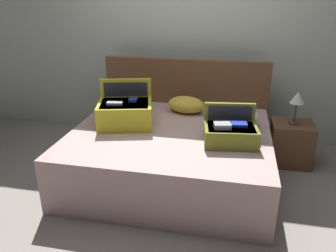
{
  "coord_description": "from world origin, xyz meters",
  "views": [
    {
      "loc": [
        0.59,
        -2.57,
        1.81
      ],
      "look_at": [
        0.0,
        0.27,
        0.63
      ],
      "focal_mm": 35.66,
      "sensor_mm": 36.0,
      "label": 1
    }
  ],
  "objects": [
    {
      "name": "ground_plane",
      "position": [
        0.0,
        0.0,
        0.0
      ],
      "size": [
        12.0,
        12.0,
        0.0
      ],
      "primitive_type": "plane",
      "color": "gray"
    },
    {
      "name": "back_wall",
      "position": [
        0.0,
        1.65,
        1.3
      ],
      "size": [
        8.0,
        0.1,
        2.6
      ],
      "primitive_type": "cube",
      "color": "#B7C1B2",
      "rests_on": "ground"
    },
    {
      "name": "bed",
      "position": [
        0.0,
        0.4,
        0.26
      ],
      "size": [
        1.93,
        1.7,
        0.53
      ],
      "primitive_type": "cube",
      "color": "#BC9993",
      "rests_on": "ground"
    },
    {
      "name": "headboard",
      "position": [
        0.0,
        1.29,
        0.53
      ],
      "size": [
        1.97,
        0.08,
        1.07
      ],
      "primitive_type": "cube",
      "color": "brown",
      "rests_on": "ground"
    },
    {
      "name": "hard_case_large",
      "position": [
        -0.49,
        0.47,
        0.67
      ],
      "size": [
        0.64,
        0.59,
        0.43
      ],
      "rotation": [
        0.0,
        0.0,
        0.25
      ],
      "color": "gold",
      "rests_on": "bed"
    },
    {
      "name": "hard_case_medium",
      "position": [
        0.58,
        0.23,
        0.64
      ],
      "size": [
        0.51,
        0.42,
        0.33
      ],
      "rotation": [
        0.0,
        0.0,
        0.14
      ],
      "color": "olive",
      "rests_on": "bed"
    },
    {
      "name": "pillow_near_headboard",
      "position": [
        0.64,
        0.63,
        0.63
      ],
      "size": [
        0.47,
        0.35,
        0.21
      ],
      "primitive_type": "ellipsoid",
      "rotation": [
        0.0,
        0.0,
        0.15
      ],
      "color": "white",
      "rests_on": "bed"
    },
    {
      "name": "pillow_center_head",
      "position": [
        0.07,
        0.96,
        0.62
      ],
      "size": [
        0.47,
        0.36,
        0.18
      ],
      "primitive_type": "ellipsoid",
      "rotation": [
        0.0,
        0.0,
        -0.19
      ],
      "color": "gold",
      "rests_on": "bed"
    },
    {
      "name": "nightstand",
      "position": [
        1.24,
        1.0,
        0.24
      ],
      "size": [
        0.44,
        0.4,
        0.47
      ],
      "primitive_type": "cube",
      "color": "brown",
      "rests_on": "ground"
    },
    {
      "name": "table_lamp",
      "position": [
        1.24,
        1.0,
        0.74
      ],
      "size": [
        0.15,
        0.15,
        0.35
      ],
      "color": "#3F3833",
      "rests_on": "nightstand"
    }
  ]
}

